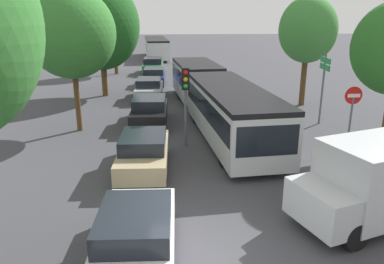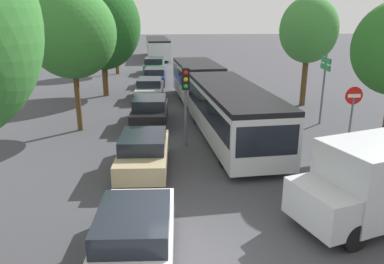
{
  "view_description": "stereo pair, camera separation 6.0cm",
  "coord_description": "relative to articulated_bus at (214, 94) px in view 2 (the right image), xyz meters",
  "views": [
    {
      "loc": [
        -0.85,
        -7.21,
        5.52
      ],
      "look_at": [
        0.2,
        6.37,
        1.2
      ],
      "focal_mm": 35.0,
      "sensor_mm": 36.0,
      "label": 1
    },
    {
      "loc": [
        -0.79,
        -7.21,
        5.52
      ],
      "look_at": [
        0.2,
        6.37,
        1.2
      ],
      "focal_mm": 35.0,
      "sensor_mm": 36.0,
      "label": 2
    }
  ],
  "objects": [
    {
      "name": "articulated_bus",
      "position": [
        0.0,
        0.0,
        0.0
      ],
      "size": [
        3.93,
        16.61,
        2.44
      ],
      "rotation": [
        0.0,
        0.0,
        -1.48
      ],
      "color": "silver",
      "rests_on": "ground"
    },
    {
      "name": "city_bus_rear",
      "position": [
        -3.49,
        30.04,
        0.04
      ],
      "size": [
        3.33,
        11.76,
        2.5
      ],
      "rotation": [
        0.0,
        0.0,
        1.64
      ],
      "color": "silver",
      "rests_on": "ground"
    },
    {
      "name": "queued_car_white",
      "position": [
        -3.37,
        -12.2,
        -0.7
      ],
      "size": [
        1.87,
        4.11,
        1.41
      ],
      "rotation": [
        0.0,
        0.0,
        1.53
      ],
      "color": "white",
      "rests_on": "ground"
    },
    {
      "name": "queued_car_tan",
      "position": [
        -3.44,
        -6.73,
        -0.7
      ],
      "size": [
        1.86,
        4.1,
        1.4
      ],
      "rotation": [
        0.0,
        0.0,
        1.53
      ],
      "color": "tan",
      "rests_on": "ground"
    },
    {
      "name": "queued_car_black",
      "position": [
        -3.41,
        -0.68,
        -0.68
      ],
      "size": [
        1.9,
        4.19,
        1.43
      ],
      "rotation": [
        0.0,
        0.0,
        1.53
      ],
      "color": "black",
      "rests_on": "ground"
    },
    {
      "name": "queued_car_silver",
      "position": [
        -3.64,
        5.48,
        -0.71
      ],
      "size": [
        1.84,
        4.04,
        1.38
      ],
      "rotation": [
        0.0,
        0.0,
        1.53
      ],
      "color": "#B7BABF",
      "rests_on": "ground"
    },
    {
      "name": "queued_car_navy",
      "position": [
        -3.39,
        10.62,
        -0.72
      ],
      "size": [
        1.81,
        3.98,
        1.36
      ],
      "rotation": [
        0.0,
        0.0,
        1.53
      ],
      "color": "navy",
      "rests_on": "ground"
    },
    {
      "name": "queued_car_green",
      "position": [
        -3.61,
        16.86,
        -0.66
      ],
      "size": [
        1.97,
        4.35,
        1.49
      ],
      "rotation": [
        0.0,
        0.0,
        1.53
      ],
      "color": "#236638",
      "rests_on": "ground"
    },
    {
      "name": "traffic_light",
      "position": [
        -1.76,
        -4.27,
        1.09
      ],
      "size": [
        0.33,
        0.36,
        3.4
      ],
      "rotation": [
        0.0,
        0.0,
        -1.59
      ],
      "color": "#56595E",
      "rests_on": "ground"
    },
    {
      "name": "no_entry_sign",
      "position": [
        4.72,
        -5.78,
        0.47
      ],
      "size": [
        0.7,
        0.08,
        2.82
      ],
      "rotation": [
        0.0,
        0.0,
        -1.57
      ],
      "color": "#56595E",
      "rests_on": "ground"
    },
    {
      "name": "direction_sign_post",
      "position": [
        5.44,
        -1.28,
        1.14
      ],
      "size": [
        0.19,
        1.4,
        3.6
      ],
      "rotation": [
        0.0,
        0.0,
        3.05
      ],
      "color": "#56595E",
      "rests_on": "ground"
    },
    {
      "name": "tree_left_mid",
      "position": [
        -6.83,
        -1.54,
        3.15
      ],
      "size": [
        4.09,
        4.09,
        6.76
      ],
      "color": "#51381E",
      "rests_on": "ground"
    },
    {
      "name": "tree_left_far",
      "position": [
        -6.7,
        6.74,
        3.2
      ],
      "size": [
        5.18,
        5.18,
        7.71
      ],
      "color": "#51381E",
      "rests_on": "ground"
    },
    {
      "name": "tree_left_distant",
      "position": [
        -7.02,
        16.62,
        2.74
      ],
      "size": [
        3.27,
        3.27,
        5.95
      ],
      "color": "#51381E",
      "rests_on": "ground"
    },
    {
      "name": "tree_right_mid",
      "position": [
        5.99,
        2.95,
        3.07
      ],
      "size": [
        3.44,
        3.44,
        6.55
      ],
      "color": "#51381E",
      "rests_on": "ground"
    }
  ]
}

